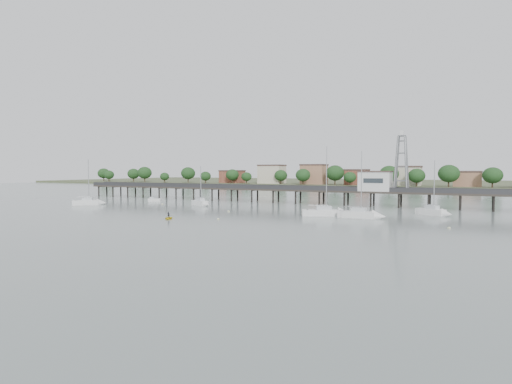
{
  "coord_description": "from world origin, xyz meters",
  "views": [
    {
      "loc": [
        48.04,
        -53.45,
        9.62
      ],
      "look_at": [
        -0.77,
        42.0,
        4.0
      ],
      "focal_mm": 30.0,
      "sensor_mm": 36.0,
      "label": 1
    }
  ],
  "objects_px": {
    "sailboat_b": "(202,203)",
    "sailboat_a": "(92,202)",
    "lattice_tower": "(401,164)",
    "sailboat_c": "(332,213)",
    "yellow_dinghy": "(169,219)",
    "white_tender": "(155,200)",
    "sailboat_d": "(366,215)",
    "pier": "(287,190)",
    "sailboat_e": "(437,212)"
  },
  "relations": [
    {
      "from": "sailboat_b",
      "to": "sailboat_a",
      "type": "xyz_separation_m",
      "value": [
        -28.6,
        -11.12,
        -0.01
      ]
    },
    {
      "from": "lattice_tower",
      "to": "sailboat_c",
      "type": "height_order",
      "value": "lattice_tower"
    },
    {
      "from": "yellow_dinghy",
      "to": "white_tender",
      "type": "bearing_deg",
      "value": 107.64
    },
    {
      "from": "lattice_tower",
      "to": "sailboat_a",
      "type": "relative_size",
      "value": 1.18
    },
    {
      "from": "sailboat_d",
      "to": "sailboat_a",
      "type": "xyz_separation_m",
      "value": [
        -74.15,
        -1.43,
        0.0
      ]
    },
    {
      "from": "pier",
      "to": "sailboat_a",
      "type": "distance_m",
      "value": 54.24
    },
    {
      "from": "pier",
      "to": "sailboat_e",
      "type": "relative_size",
      "value": 12.29
    },
    {
      "from": "white_tender",
      "to": "yellow_dinghy",
      "type": "xyz_separation_m",
      "value": [
        32.94,
        -34.62,
        -0.46
      ]
    },
    {
      "from": "lattice_tower",
      "to": "sailboat_b",
      "type": "xyz_separation_m",
      "value": [
        -47.98,
        -18.87,
        -10.45
      ]
    },
    {
      "from": "pier",
      "to": "sailboat_d",
      "type": "height_order",
      "value": "sailboat_d"
    },
    {
      "from": "lattice_tower",
      "to": "sailboat_d",
      "type": "xyz_separation_m",
      "value": [
        -2.44,
        -28.56,
        -10.46
      ]
    },
    {
      "from": "sailboat_d",
      "to": "sailboat_c",
      "type": "height_order",
      "value": "sailboat_c"
    },
    {
      "from": "sailboat_c",
      "to": "sailboat_b",
      "type": "height_order",
      "value": "sailboat_c"
    },
    {
      "from": "sailboat_c",
      "to": "sailboat_b",
      "type": "distance_m",
      "value": 39.23
    },
    {
      "from": "lattice_tower",
      "to": "sailboat_c",
      "type": "bearing_deg",
      "value": -109.46
    },
    {
      "from": "sailboat_c",
      "to": "sailboat_d",
      "type": "bearing_deg",
      "value": -31.08
    },
    {
      "from": "lattice_tower",
      "to": "yellow_dinghy",
      "type": "distance_m",
      "value": 60.79
    },
    {
      "from": "lattice_tower",
      "to": "sailboat_d",
      "type": "relative_size",
      "value": 1.11
    },
    {
      "from": "sailboat_d",
      "to": "sailboat_e",
      "type": "relative_size",
      "value": 1.15
    },
    {
      "from": "sailboat_c",
      "to": "white_tender",
      "type": "bearing_deg",
      "value": 143.4
    },
    {
      "from": "pier",
      "to": "sailboat_a",
      "type": "relative_size",
      "value": 11.41
    },
    {
      "from": "sailboat_e",
      "to": "sailboat_c",
      "type": "xyz_separation_m",
      "value": [
        -19.41,
        -10.61,
        -0.02
      ]
    },
    {
      "from": "lattice_tower",
      "to": "sailboat_a",
      "type": "height_order",
      "value": "lattice_tower"
    },
    {
      "from": "lattice_tower",
      "to": "yellow_dinghy",
      "type": "xyz_separation_m",
      "value": [
        -36.42,
        -47.39,
        -11.1
      ]
    },
    {
      "from": "sailboat_a",
      "to": "white_tender",
      "type": "bearing_deg",
      "value": 26.2
    },
    {
      "from": "pier",
      "to": "yellow_dinghy",
      "type": "relative_size",
      "value": 53.63
    },
    {
      "from": "sailboat_c",
      "to": "sailboat_a",
      "type": "relative_size",
      "value": 1.17
    },
    {
      "from": "sailboat_a",
      "to": "pier",
      "type": "bearing_deg",
      "value": -7.41
    },
    {
      "from": "lattice_tower",
      "to": "sailboat_e",
      "type": "xyz_separation_m",
      "value": [
        9.7,
        -16.88,
        -10.45
      ]
    },
    {
      "from": "white_tender",
      "to": "sailboat_c",
      "type": "bearing_deg",
      "value": -33.05
    },
    {
      "from": "lattice_tower",
      "to": "white_tender",
      "type": "relative_size",
      "value": 3.71
    },
    {
      "from": "sailboat_b",
      "to": "sailboat_a",
      "type": "distance_m",
      "value": 30.69
    },
    {
      "from": "sailboat_d",
      "to": "sailboat_a",
      "type": "height_order",
      "value": "sailboat_d"
    },
    {
      "from": "sailboat_a",
      "to": "yellow_dinghy",
      "type": "relative_size",
      "value": 4.7
    },
    {
      "from": "white_tender",
      "to": "yellow_dinghy",
      "type": "relative_size",
      "value": 1.49
    },
    {
      "from": "sailboat_b",
      "to": "sailboat_e",
      "type": "bearing_deg",
      "value": 25.04
    },
    {
      "from": "pier",
      "to": "sailboat_a",
      "type": "xyz_separation_m",
      "value": [
        -45.09,
        -29.99,
        -3.15
      ]
    },
    {
      "from": "lattice_tower",
      "to": "sailboat_c",
      "type": "xyz_separation_m",
      "value": [
        -9.71,
        -27.49,
        -10.47
      ]
    },
    {
      "from": "sailboat_d",
      "to": "yellow_dinghy",
      "type": "bearing_deg",
      "value": -152.17
    },
    {
      "from": "sailboat_e",
      "to": "yellow_dinghy",
      "type": "relative_size",
      "value": 4.36
    },
    {
      "from": "lattice_tower",
      "to": "white_tender",
      "type": "height_order",
      "value": "lattice_tower"
    },
    {
      "from": "sailboat_a",
      "to": "white_tender",
      "type": "height_order",
      "value": "sailboat_a"
    },
    {
      "from": "sailboat_b",
      "to": "yellow_dinghy",
      "type": "bearing_deg",
      "value": -44.86
    },
    {
      "from": "sailboat_e",
      "to": "white_tender",
      "type": "height_order",
      "value": "sailboat_e"
    },
    {
      "from": "white_tender",
      "to": "pier",
      "type": "bearing_deg",
      "value": -0.55
    },
    {
      "from": "sailboat_c",
      "to": "white_tender",
      "type": "relative_size",
      "value": 3.67
    },
    {
      "from": "white_tender",
      "to": "yellow_dinghy",
      "type": "distance_m",
      "value": 47.79
    },
    {
      "from": "sailboat_a",
      "to": "yellow_dinghy",
      "type": "bearing_deg",
      "value": -64.46
    },
    {
      "from": "pier",
      "to": "sailboat_b",
      "type": "bearing_deg",
      "value": -131.13
    },
    {
      "from": "lattice_tower",
      "to": "yellow_dinghy",
      "type": "height_order",
      "value": "lattice_tower"
    }
  ]
}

